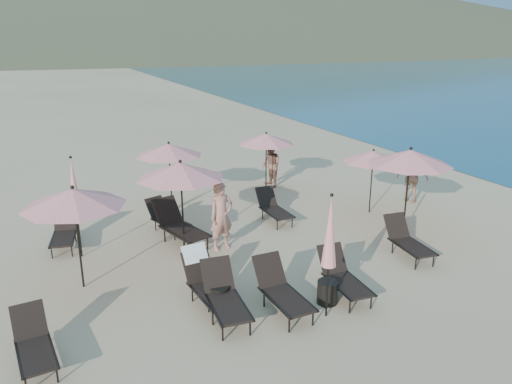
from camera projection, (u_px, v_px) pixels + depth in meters
name	position (u px, v px, depth m)	size (l,w,h in m)	color
ground	(318.00, 283.00, 11.12)	(800.00, 800.00, 0.00)	#D6BA8C
lounger_0	(34.00, 343.00, 8.29)	(0.69, 1.51, 0.84)	black
lounger_1	(225.00, 296.00, 9.68)	(0.79, 1.72, 0.96)	black
lounger_2	(206.00, 280.00, 10.20)	(0.75, 1.72, 1.04)	black
lounger_3	(281.00, 290.00, 9.92)	(0.67, 1.66, 0.95)	black
lounger_4	(343.00, 276.00, 10.52)	(0.71, 1.60, 0.90)	black
lounger_5	(407.00, 240.00, 12.35)	(0.77, 1.63, 0.90)	black
lounger_6	(64.00, 232.00, 12.90)	(0.84, 1.58, 0.86)	black
lounger_7	(167.00, 217.00, 13.93)	(1.03, 1.58, 0.85)	black
lounger_8	(179.00, 225.00, 13.12)	(1.17, 1.97, 1.06)	black
lounger_9	(273.00, 207.00, 14.69)	(0.60, 1.53, 0.88)	black
umbrella_open_0	(73.00, 198.00, 10.33)	(2.16, 2.16, 2.33)	black
umbrella_open_1	(181.00, 171.00, 12.23)	(2.20, 2.20, 2.37)	black
umbrella_open_2	(410.00, 157.00, 13.29)	(2.26, 2.26, 2.44)	black
umbrella_open_3	(169.00, 150.00, 15.07)	(2.04, 2.04, 2.20)	black
umbrella_open_4	(266.00, 139.00, 17.00)	(1.96, 1.96, 2.11)	black
umbrella_open_5	(373.00, 156.00, 14.96)	(1.87, 1.87, 2.01)	black
umbrella_closed_0	(330.00, 233.00, 9.29)	(0.30, 0.30, 2.54)	black
umbrella_closed_1	(74.00, 188.00, 11.90)	(0.30, 0.30, 2.57)	black
side_table_0	(220.00, 296.00, 10.13)	(0.44, 0.44, 0.45)	black
side_table_1	(327.00, 292.00, 10.23)	(0.43, 0.43, 0.49)	black
beachgoer_a	(221.00, 216.00, 12.62)	(0.65, 0.43, 1.78)	#B77563
beachgoer_b	(271.00, 165.00, 17.84)	(0.78, 0.61, 1.60)	#8C5B48
beachgoer_c	(413.00, 178.00, 16.19)	(0.97, 0.40, 1.65)	tan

